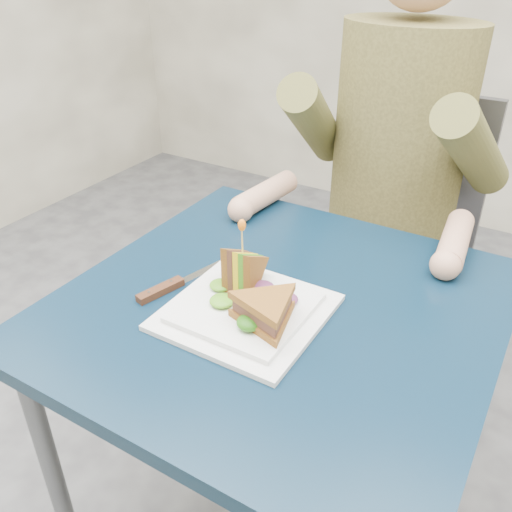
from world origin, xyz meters
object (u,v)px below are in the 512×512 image
Objects in this scene: sandwich_flat at (267,311)px; sandwich_upright at (243,271)px; diner at (401,115)px; table at (279,336)px; plate at (246,310)px; knife at (169,286)px; chair at (395,231)px; fork at (201,297)px.

sandwich_upright reaches higher than sandwich_flat.
sandwich_upright is at bearing -95.99° from diner.
plate is (-0.03, -0.06, 0.09)m from table.
diner reaches higher than knife.
sandwich_flat is 0.11m from sandwich_upright.
chair is 5.57× the size of sandwich_flat.
plate is 0.16m from knife.
diner is 0.71m from sandwich_flat.
sandwich_flat is at bearing -74.99° from table.
chair is 0.78m from sandwich_upright.
diner is 0.71m from fork.
table is 4.30× the size of fork.
knife is (-0.20, -0.07, 0.09)m from table.
sandwich_flat is 0.96× the size of fork.
sandwich_upright is (-0.09, 0.07, 0.01)m from sandwich_flat.
plate is 0.07m from sandwich_upright.
plate is 1.56× the size of sandwich_flat.
knife is at bearing -177.50° from plate.
plate reaches higher than fork.
chair is 7.16× the size of sandwich_upright.
plate is at bearing -52.20° from sandwich_upright.
knife is at bearing 175.35° from sandwich_flat.
sandwich_flat reaches higher than plate.
fork is (-0.15, 0.02, -0.04)m from sandwich_flat.
sandwich_flat is 0.16m from fork.
diner is at bearing 84.01° from sandwich_upright.
sandwich_flat is at bearing -8.67° from fork.
plate is 1.49× the size of fork.
sandwich_flat reaches higher than knife.
table is at bearing 20.11° from knife.
sandwich_upright is at bearing 142.10° from sandwich_flat.
chair reaches higher than sandwich_upright.
sandwich_flat reaches higher than fork.
sandwich_flat is at bearing -37.90° from sandwich_upright.
diner is (-0.00, -0.11, 0.37)m from chair.
chair is 0.81m from plate.
diner is at bearing 90.00° from table.
chair is at bearing 80.87° from fork.
chair reaches higher than fork.
sandwich_upright is (-0.07, -0.02, 0.13)m from table.
table is 0.16m from sandwich_flat.
chair is 0.39m from diner.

